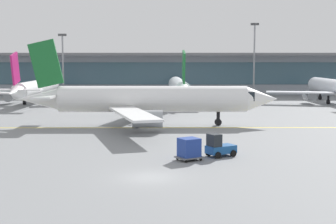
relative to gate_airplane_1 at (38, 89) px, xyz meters
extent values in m
plane|color=gray|center=(23.09, -56.82, -2.89)|extent=(400.00, 400.00, 0.00)
cube|color=yellow|center=(22.52, -30.97, -2.89)|extent=(110.00, 1.02, 0.01)
cube|color=#8C939E|center=(23.09, 25.52, 1.61)|extent=(171.22, 8.00, 9.00)
cube|color=#385666|center=(23.09, 21.44, 2.06)|extent=(164.37, 0.16, 5.04)
cube|color=slate|center=(23.09, 24.02, 6.41)|extent=(178.07, 11.00, 0.60)
cylinder|color=white|center=(0.01, 0.37, 0.09)|extent=(3.70, 20.99, 2.90)
cone|color=white|center=(0.48, 12.55, 0.09)|extent=(2.89, 3.58, 2.76)
cube|color=black|center=(0.39, 10.23, 0.46)|extent=(2.36, 2.70, 1.02)
cone|color=white|center=(-0.48, -12.38, 0.09)|extent=(2.64, 4.73, 2.47)
cylinder|color=#999EA3|center=(-5.03, 0.14, -1.51)|extent=(1.91, 3.14, 1.79)
cube|color=white|center=(7.37, -1.62, -0.70)|extent=(12.25, 5.51, 0.24)
cylinder|color=#999EA3|center=(5.03, -0.25, -1.51)|extent=(1.91, 3.14, 1.79)
cube|color=#B21E66|center=(-0.44, -11.45, 4.02)|extent=(0.46, 3.92, 5.46)
cube|color=white|center=(-2.56, -11.03, 0.53)|extent=(4.34, 2.21, 0.20)
cube|color=white|center=(1.70, -11.19, 0.53)|extent=(4.34, 2.21, 0.20)
cylinder|color=black|center=(0.30, 7.68, -2.12)|extent=(0.38, 0.38, 1.54)
cylinder|color=black|center=(0.30, 7.68, -2.51)|extent=(0.50, 0.79, 0.77)
cylinder|color=black|center=(-2.01, -1.26, -2.12)|extent=(0.38, 0.38, 1.54)
cylinder|color=black|center=(-2.01, -1.26, -2.51)|extent=(0.50, 0.79, 0.77)
cylinder|color=black|center=(1.91, -1.41, -2.12)|extent=(0.38, 0.38, 1.54)
cylinder|color=black|center=(1.91, -1.41, -2.51)|extent=(0.50, 0.79, 0.77)
cylinder|color=white|center=(26.53, 2.42, 0.19)|extent=(3.94, 21.67, 2.99)
cone|color=white|center=(25.98, 14.98, 0.19)|extent=(3.00, 3.71, 2.84)
cube|color=black|center=(26.09, 12.58, 0.56)|extent=(2.45, 2.79, 1.05)
cone|color=white|center=(27.11, -10.74, 0.19)|extent=(2.75, 4.90, 2.54)
cube|color=white|center=(18.96, 0.32, -0.63)|extent=(12.64, 5.62, 0.25)
cylinder|color=#999EA3|center=(21.36, 1.75, -1.47)|extent=(1.99, 3.25, 1.85)
cube|color=white|center=(34.26, 0.99, -0.63)|extent=(12.58, 6.59, 0.25)
cylinder|color=#999EA3|center=(31.74, 2.20, -1.47)|extent=(1.99, 3.25, 1.85)
cube|color=#19662D|center=(27.07, -9.79, 4.24)|extent=(0.49, 4.05, 5.64)
cube|color=white|center=(24.85, -9.53, 0.64)|extent=(4.49, 2.30, 0.21)
cube|color=white|center=(29.25, -9.34, 0.64)|extent=(4.49, 2.30, 0.21)
cylinder|color=black|center=(26.20, 9.95, -2.10)|extent=(0.39, 0.39, 1.58)
cylinder|color=black|center=(26.20, 9.95, -2.50)|extent=(0.52, 0.81, 0.79)
cylinder|color=black|center=(24.59, 0.57, -2.10)|extent=(0.39, 0.39, 1.58)
cylinder|color=black|center=(24.59, 0.57, -2.50)|extent=(0.52, 0.81, 0.79)
cylinder|color=black|center=(28.63, 0.74, -2.10)|extent=(0.39, 0.39, 1.58)
cylinder|color=black|center=(28.63, 0.74, -2.50)|extent=(0.52, 0.81, 0.79)
cone|color=silver|center=(55.27, 14.10, 0.14)|extent=(3.06, 3.74, 2.80)
cube|color=black|center=(55.45, 11.76, 0.51)|extent=(2.49, 2.82, 1.03)
cube|color=silver|center=(48.86, -0.53, -0.67)|extent=(12.43, 5.15, 0.24)
cylinder|color=#999EA3|center=(51.17, 0.95, -1.49)|extent=(2.05, 3.25, 1.82)
cylinder|color=black|center=(55.65, 9.18, -2.11)|extent=(0.38, 0.38, 1.56)
cylinder|color=black|center=(55.65, 9.18, -2.50)|extent=(0.54, 0.81, 0.78)
cylinder|color=black|center=(54.38, -0.10, -2.11)|extent=(0.38, 0.38, 1.56)
cylinder|color=black|center=(54.38, -0.10, -2.50)|extent=(0.54, 0.81, 0.78)
cylinder|color=white|center=(22.52, -28.97, 0.56)|extent=(24.16, 3.50, 3.35)
cone|color=white|center=(36.60, -28.88, 0.56)|extent=(4.04, 3.21, 3.18)
cube|color=black|center=(33.91, -28.90, 0.98)|extent=(3.03, 2.63, 1.17)
cone|color=white|center=(7.76, -29.05, 0.56)|extent=(5.38, 2.88, 2.85)
cube|color=white|center=(20.49, -20.40, -0.36)|extent=(6.77, 14.14, 0.28)
cylinder|color=#999EA3|center=(21.99, -23.15, -1.29)|extent=(3.56, 2.09, 2.07)
cube|color=white|center=(20.59, -37.56, -0.36)|extent=(6.92, 14.13, 0.28)
cylinder|color=#999EA3|center=(22.06, -34.79, -1.29)|extent=(3.56, 2.09, 2.07)
cube|color=#19662D|center=(8.84, -29.05, 5.09)|extent=(4.52, 0.38, 6.31)
cube|color=white|center=(9.22, -26.58, 1.06)|extent=(2.40, 4.94, 0.24)
cube|color=white|center=(9.25, -31.51, 1.06)|extent=(2.40, 4.94, 0.24)
cylinder|color=black|center=(30.96, -28.92, -2.00)|extent=(0.43, 0.43, 1.77)
cylinder|color=black|center=(30.96, -28.92, -2.45)|extent=(0.89, 0.55, 0.89)
cylinder|color=black|center=(20.53, -26.71, -2.00)|extent=(0.43, 0.43, 1.77)
cylinder|color=black|center=(20.53, -26.71, -2.45)|extent=(0.89, 0.55, 0.89)
cylinder|color=black|center=(20.56, -31.25, -2.00)|extent=(0.43, 0.43, 1.77)
cylinder|color=black|center=(20.56, -31.25, -2.45)|extent=(0.89, 0.55, 0.89)
cube|color=#194C8C|center=(29.22, -48.95, -2.24)|extent=(2.95, 2.52, 0.70)
cube|color=#1E2328|center=(28.58, -49.33, -1.34)|extent=(1.40, 1.52, 1.10)
cylinder|color=black|center=(29.61, -47.91, -2.59)|extent=(0.63, 0.49, 0.60)
cylinder|color=black|center=(30.31, -49.12, -2.59)|extent=(0.63, 0.49, 0.60)
cylinder|color=black|center=(28.14, -48.77, -2.59)|extent=(0.63, 0.49, 0.60)
cylinder|color=black|center=(28.84, -49.98, -2.59)|extent=(0.63, 0.49, 0.60)
cube|color=#595B60|center=(26.28, -50.66, -2.61)|extent=(2.62, 2.44, 0.12)
cube|color=navy|center=(26.28, -50.66, -1.75)|extent=(2.14, 2.10, 1.60)
cylinder|color=black|center=(26.58, -49.68, -2.78)|extent=(0.24, 0.20, 0.22)
cylinder|color=black|center=(27.28, -50.89, -2.78)|extent=(0.24, 0.20, 0.22)
cylinder|color=black|center=(25.28, -50.44, -2.78)|extent=(0.24, 0.20, 0.22)
cylinder|color=black|center=(25.99, -51.65, -2.78)|extent=(0.24, 0.20, 0.22)
cylinder|color=gray|center=(1.71, 15.70, 3.69)|extent=(0.36, 0.36, 13.17)
cube|color=#3F3F42|center=(1.71, 15.70, 10.53)|extent=(1.80, 0.30, 0.50)
cylinder|color=gray|center=(43.43, 17.68, 4.89)|extent=(0.36, 0.36, 15.57)
cube|color=#3F3F42|center=(43.43, 17.68, 12.93)|extent=(1.80, 0.30, 0.50)
camera|label=1|loc=(24.46, -93.51, 6.17)|focal=53.79mm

